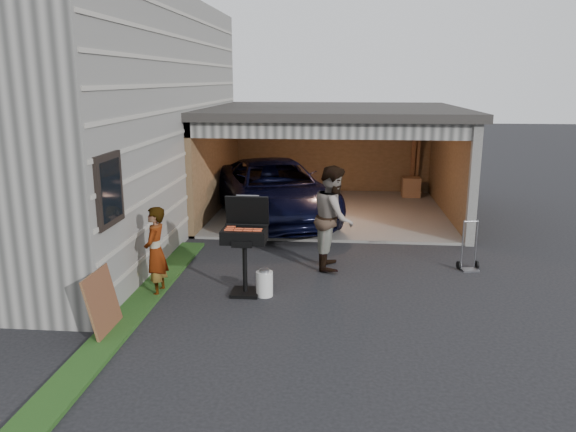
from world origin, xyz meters
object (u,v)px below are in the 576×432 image
(bbq_grill, at_px, (245,238))
(hand_truck, at_px, (469,260))
(plywood_panel, at_px, (103,303))
(propane_tank, at_px, (265,284))
(minivan, at_px, (274,192))
(man, at_px, (333,217))
(woman, at_px, (156,252))

(bbq_grill, distance_m, hand_truck, 4.51)
(plywood_panel, bearing_deg, propane_tank, 37.71)
(minivan, relative_size, man, 2.69)
(bbq_grill, relative_size, plywood_panel, 1.76)
(bbq_grill, bearing_deg, plywood_panel, -135.93)
(woman, relative_size, plywood_panel, 1.64)
(man, distance_m, plywood_panel, 4.69)
(bbq_grill, height_order, plywood_panel, bbq_grill)
(woman, bearing_deg, bbq_grill, 98.11)
(minivan, distance_m, hand_truck, 5.58)
(man, height_order, bbq_grill, man)
(woman, bearing_deg, man, 120.80)
(propane_tank, bearing_deg, woman, -176.13)
(woman, relative_size, bbq_grill, 0.93)
(woman, height_order, man, man)
(minivan, distance_m, propane_tank, 5.34)
(man, bearing_deg, propane_tank, 145.45)
(minivan, relative_size, woman, 3.50)
(man, height_order, propane_tank, man)
(bbq_grill, xyz_separation_m, hand_truck, (4.13, 1.62, -0.80))
(plywood_panel, relative_size, hand_truck, 0.96)
(man, height_order, hand_truck, man)
(minivan, xyz_separation_m, woman, (-1.39, -5.42, 0.02))
(man, bearing_deg, minivan, 23.76)
(woman, distance_m, plywood_panel, 1.59)
(man, relative_size, propane_tank, 4.66)
(woman, xyz_separation_m, hand_truck, (5.63, 1.83, -0.59))
(bbq_grill, distance_m, plywood_panel, 2.56)
(minivan, xyz_separation_m, hand_truck, (4.24, -3.58, -0.57))
(minivan, distance_m, man, 3.99)
(minivan, bearing_deg, woman, -124.45)
(minivan, distance_m, plywood_panel, 7.15)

